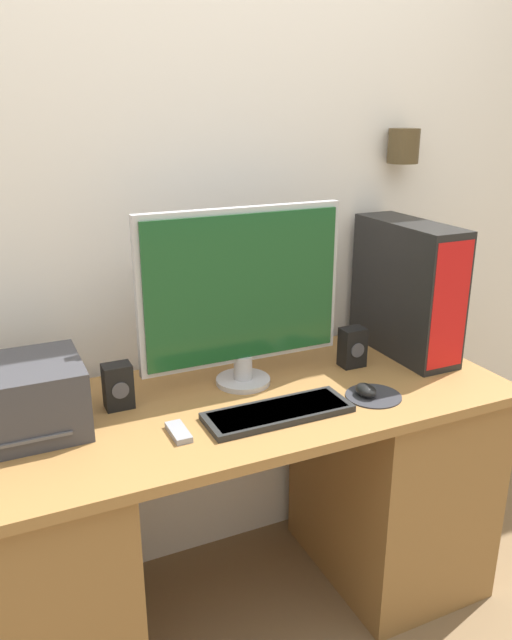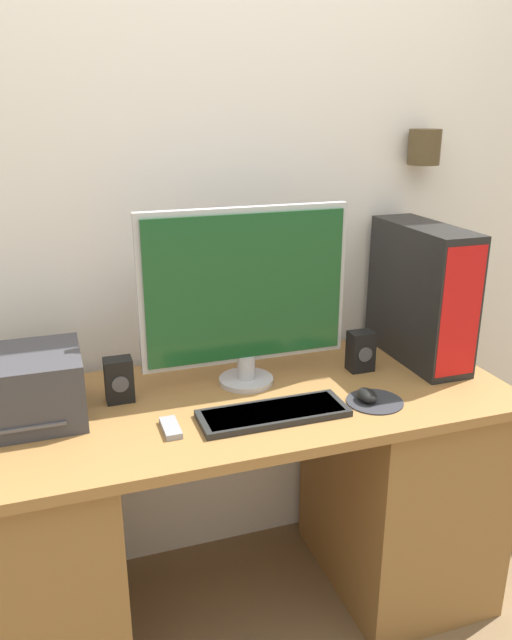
{
  "view_description": "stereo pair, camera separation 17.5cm",
  "coord_description": "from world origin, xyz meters",
  "views": [
    {
      "loc": [
        -0.62,
        -1.18,
        1.58
      ],
      "look_at": [
        0.08,
        0.33,
        1.01
      ],
      "focal_mm": 35.0,
      "sensor_mm": 36.0,
      "label": 1
    },
    {
      "loc": [
        -0.46,
        -1.24,
        1.58
      ],
      "look_at": [
        0.08,
        0.33,
        1.01
      ],
      "focal_mm": 35.0,
      "sensor_mm": 36.0,
      "label": 2
    }
  ],
  "objects": [
    {
      "name": "mouse",
      "position": [
        0.36,
        0.18,
        0.8
      ],
      "size": [
        0.05,
        0.07,
        0.04
      ],
      "color": "black",
      "rests_on": "mousepad"
    },
    {
      "name": "computer_tower",
      "position": [
        0.68,
        0.43,
        1.0
      ],
      "size": [
        0.15,
        0.43,
        0.45
      ],
      "color": "black",
      "rests_on": "desk"
    },
    {
      "name": "desk",
      "position": [
        0.0,
        0.33,
        0.4
      ],
      "size": [
        1.67,
        0.66,
        0.78
      ],
      "color": "olive",
      "rests_on": "ground_plane"
    },
    {
      "name": "remote_control",
      "position": [
        -0.2,
        0.2,
        0.78
      ],
      "size": [
        0.04,
        0.11,
        0.02
      ],
      "color": "gray",
      "rests_on": "desk"
    },
    {
      "name": "speaker_left",
      "position": [
        -0.3,
        0.42,
        0.84
      ],
      "size": [
        0.08,
        0.06,
        0.13
      ],
      "color": "black",
      "rests_on": "desk"
    },
    {
      "name": "monitor",
      "position": [
        0.08,
        0.43,
        1.07
      ],
      "size": [
        0.63,
        0.17,
        0.54
      ],
      "color": "#B7B7BC",
      "rests_on": "desk"
    },
    {
      "name": "keyboard",
      "position": [
        0.08,
        0.19,
        0.79
      ],
      "size": [
        0.41,
        0.15,
        0.02
      ],
      "color": "black",
      "rests_on": "desk"
    },
    {
      "name": "mousepad",
      "position": [
        0.39,
        0.18,
        0.78
      ],
      "size": [
        0.16,
        0.16,
        0.0
      ],
      "color": "#2D2D33",
      "rests_on": "desk"
    },
    {
      "name": "printer",
      "position": [
        -0.58,
        0.39,
        0.87
      ],
      "size": [
        0.36,
        0.28,
        0.19
      ],
      "color": "#38383D",
      "rests_on": "desk"
    },
    {
      "name": "wall_back",
      "position": [
        0.0,
        0.71,
        1.35
      ],
      "size": [
        6.4,
        0.16,
        2.7
      ],
      "color": "white",
      "rests_on": "ground_plane"
    },
    {
      "name": "speaker_right",
      "position": [
        0.45,
        0.4,
        0.84
      ],
      "size": [
        0.08,
        0.06,
        0.13
      ],
      "color": "black",
      "rests_on": "desk"
    }
  ]
}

